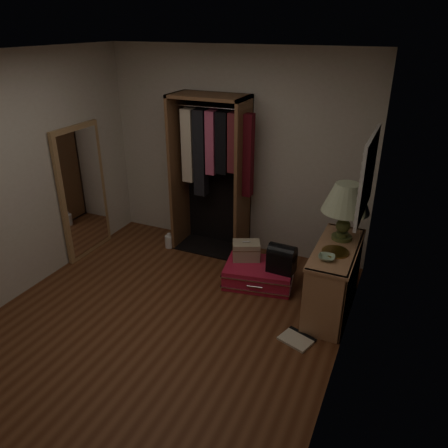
{
  "coord_description": "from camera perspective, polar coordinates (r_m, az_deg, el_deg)",
  "views": [
    {
      "loc": [
        2.09,
        -3.04,
        2.84
      ],
      "look_at": [
        0.3,
        0.95,
        0.8
      ],
      "focal_mm": 35.0,
      "sensor_mm": 36.0,
      "label": 1
    }
  ],
  "objects": [
    {
      "name": "ceramic_bowl",
      "position": [
        4.33,
        13.27,
        -4.29
      ],
      "size": [
        0.18,
        0.18,
        0.04
      ],
      "primitive_type": "imported",
      "rotation": [
        0.0,
        0.0,
        0.11
      ],
      "color": "#97B598",
      "rests_on": "console_bookshelf"
    },
    {
      "name": "ground",
      "position": [
        4.65,
        -8.4,
        -12.92
      ],
      "size": [
        4.0,
        4.0,
        0.0
      ],
      "primitive_type": "plane",
      "color": "#542C18",
      "rests_on": "ground"
    },
    {
      "name": "open_wardrobe",
      "position": [
        5.57,
        -1.4,
        8.12
      ],
      "size": [
        1.05,
        0.5,
        2.05
      ],
      "color": "brown",
      "rests_on": "ground"
    },
    {
      "name": "brass_tray",
      "position": [
        4.48,
        14.34,
        -3.54
      ],
      "size": [
        0.27,
        0.27,
        0.02
      ],
      "rotation": [
        0.0,
        0.0,
        0.02
      ],
      "color": "#A6823F",
      "rests_on": "console_bookshelf"
    },
    {
      "name": "room_walls",
      "position": [
        3.92,
        -8.48,
        4.74
      ],
      "size": [
        3.52,
        4.02,
        2.6
      ],
      "color": "beige",
      "rests_on": "ground"
    },
    {
      "name": "floor_book",
      "position": [
        4.48,
        9.58,
        -14.53
      ],
      "size": [
        0.37,
        0.33,
        0.03
      ],
      "rotation": [
        0.0,
        0.0,
        -0.33
      ],
      "color": "beige",
      "rests_on": "ground"
    },
    {
      "name": "white_jug",
      "position": [
        6.05,
        -7.16,
        -2.25
      ],
      "size": [
        0.16,
        0.16,
        0.21
      ],
      "rotation": [
        0.0,
        0.0,
        -0.4
      ],
      "color": "silver",
      "rests_on": "ground"
    },
    {
      "name": "black_bag",
      "position": [
        4.98,
        7.56,
        -4.38
      ],
      "size": [
        0.32,
        0.21,
        0.33
      ],
      "rotation": [
        0.0,
        0.0,
        -0.05
      ],
      "color": "black",
      "rests_on": "pink_suitcase"
    },
    {
      "name": "console_bookshelf",
      "position": [
        4.79,
        14.18,
        -6.55
      ],
      "size": [
        0.42,
        1.12,
        0.75
      ],
      "color": "#A67450",
      "rests_on": "ground"
    },
    {
      "name": "train_case",
      "position": [
        5.21,
        2.92,
        -3.47
      ],
      "size": [
        0.39,
        0.34,
        0.24
      ],
      "rotation": [
        0.0,
        0.0,
        0.42
      ],
      "color": "tan",
      "rests_on": "pink_suitcase"
    },
    {
      "name": "table_lamp",
      "position": [
        4.59,
        15.71,
        3.15
      ],
      "size": [
        0.62,
        0.62,
        0.62
      ],
      "rotation": [
        0.0,
        0.0,
        -0.32
      ],
      "color": "#445127",
      "rests_on": "console_bookshelf"
    },
    {
      "name": "floor_mirror",
      "position": [
        5.88,
        -17.94,
        4.0
      ],
      "size": [
        0.06,
        0.8,
        1.7
      ],
      "color": "#9F794D",
      "rests_on": "ground"
    },
    {
      "name": "pink_suitcase",
      "position": [
        5.21,
        4.57,
        -6.5
      ],
      "size": [
        0.89,
        0.71,
        0.24
      ],
      "rotation": [
        0.0,
        0.0,
        0.18
      ],
      "color": "#C01738",
      "rests_on": "ground"
    }
  ]
}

